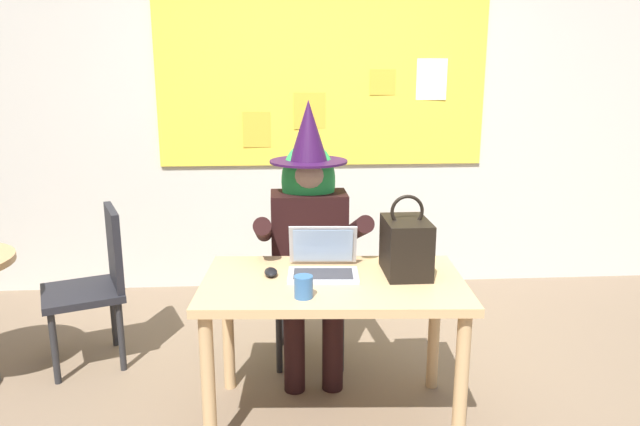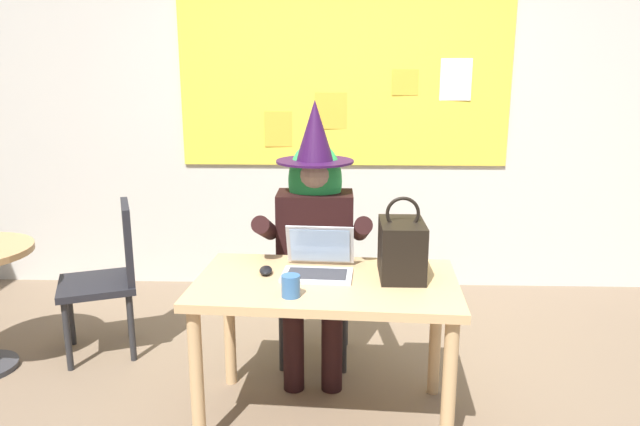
{
  "view_description": "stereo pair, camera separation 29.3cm",
  "coord_description": "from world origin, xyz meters",
  "views": [
    {
      "loc": [
        -0.32,
        -2.51,
        1.64
      ],
      "look_at": [
        -0.13,
        0.34,
        0.95
      ],
      "focal_mm": 33.01,
      "sensor_mm": 36.0,
      "label": 1
    },
    {
      "loc": [
        -0.03,
        -2.51,
        1.64
      ],
      "look_at": [
        -0.13,
        0.34,
        0.95
      ],
      "focal_mm": 33.01,
      "sensor_mm": 36.0,
      "label": 2
    }
  ],
  "objects": [
    {
      "name": "ground_plane",
      "position": [
        0.0,
        0.0,
        0.0
      ],
      "size": [
        24.0,
        24.0,
        0.0
      ],
      "primitive_type": "plane",
      "color": "#75604C"
    },
    {
      "name": "wall_back_bulletin",
      "position": [
        0.0,
        1.91,
        1.32
      ],
      "size": [
        6.54,
        2.07,
        2.61
      ],
      "color": "beige",
      "rests_on": "ground"
    },
    {
      "name": "desk_main",
      "position": [
        -0.09,
        0.02,
        0.61
      ],
      "size": [
        1.23,
        0.77,
        0.71
      ],
      "rotation": [
        0.0,
        0.0,
        -0.06
      ],
      "color": "tan",
      "rests_on": "ground"
    },
    {
      "name": "chair_at_desk",
      "position": [
        -0.16,
        0.73,
        0.51
      ],
      "size": [
        0.44,
        0.44,
        0.91
      ],
      "rotation": [
        0.0,
        0.0,
        -1.61
      ],
      "color": "black",
      "rests_on": "ground"
    },
    {
      "name": "person_costumed",
      "position": [
        -0.16,
        0.61,
        0.81
      ],
      "size": [
        0.59,
        0.68,
        1.49
      ],
      "rotation": [
        0.0,
        0.0,
        -1.56
      ],
      "color": "black",
      "rests_on": "ground"
    },
    {
      "name": "laptop",
      "position": [
        -0.13,
        0.12,
        0.76
      ],
      "size": [
        0.34,
        0.31,
        0.21
      ],
      "rotation": [
        0.0,
        0.0,
        -0.07
      ],
      "color": "#B7B7BC",
      "rests_on": "desk_main"
    },
    {
      "name": "computer_mouse",
      "position": [
        -0.37,
        0.09,
        0.73
      ],
      "size": [
        0.07,
        0.11,
        0.03
      ],
      "primitive_type": "ellipsoid",
      "rotation": [
        0.0,
        0.0,
        0.1
      ],
      "color": "black",
      "rests_on": "desk_main"
    },
    {
      "name": "handbag",
      "position": [
        0.26,
        0.08,
        0.84
      ],
      "size": [
        0.2,
        0.3,
        0.38
      ],
      "rotation": [
        0.0,
        0.0,
        0.26
      ],
      "color": "black",
      "rests_on": "desk_main"
    },
    {
      "name": "coffee_mug",
      "position": [
        -0.23,
        -0.19,
        0.76
      ],
      "size": [
        0.08,
        0.08,
        0.09
      ],
      "primitive_type": "cylinder",
      "color": "#336099",
      "rests_on": "desk_main"
    },
    {
      "name": "chair_spare_by_window",
      "position": [
        -1.36,
        0.7,
        0.5
      ],
      "size": [
        0.55,
        0.55,
        0.9
      ],
      "rotation": [
        0.0,
        0.0,
        3.52
      ],
      "color": "black",
      "rests_on": "ground"
    }
  ]
}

